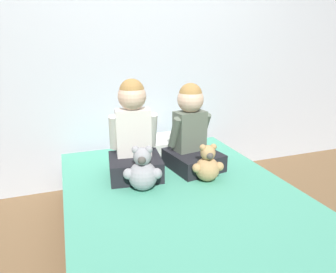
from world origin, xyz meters
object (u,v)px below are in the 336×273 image
at_px(child_on_right, 191,133).
at_px(teddy_bear_held_by_right_child, 207,165).
at_px(teddy_bear_held_by_left_child, 143,172).
at_px(pillow_at_headboard, 149,146).
at_px(bed, 182,218).
at_px(child_on_left, 134,136).

xyz_separation_m(child_on_right, teddy_bear_held_by_right_child, (0.01, -0.26, -0.15)).
bearing_deg(teddy_bear_held_by_left_child, pillow_at_headboard, 88.62).
relative_size(bed, pillow_at_headboard, 3.49).
height_order(child_on_right, pillow_at_headboard, child_on_right).
distance_m(child_on_left, child_on_right, 0.43).
distance_m(child_on_right, teddy_bear_held_by_left_child, 0.51).
height_order(child_on_right, teddy_bear_held_by_right_child, child_on_right).
relative_size(child_on_left, pillow_at_headboard, 1.23).
xyz_separation_m(teddy_bear_held_by_left_child, pillow_at_headboard, (0.22, 0.63, -0.07)).
relative_size(bed, teddy_bear_held_by_right_child, 7.30).
bearing_deg(bed, teddy_bear_held_by_right_child, 23.42).
bearing_deg(teddy_bear_held_by_right_child, bed, -147.31).
distance_m(bed, teddy_bear_held_by_right_child, 0.38).
bearing_deg(child_on_right, child_on_left, 170.63).
relative_size(child_on_right, pillow_at_headboard, 1.14).
height_order(child_on_right, teddy_bear_held_by_left_child, child_on_right).
relative_size(teddy_bear_held_by_left_child, pillow_at_headboard, 0.54).
bearing_deg(child_on_right, teddy_bear_held_by_right_child, -98.72).
bearing_deg(child_on_right, teddy_bear_held_by_left_child, -161.07).
bearing_deg(teddy_bear_held_by_right_child, child_on_right, 100.43).
relative_size(child_on_right, teddy_bear_held_by_right_child, 2.39).
relative_size(bed, child_on_left, 2.83).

